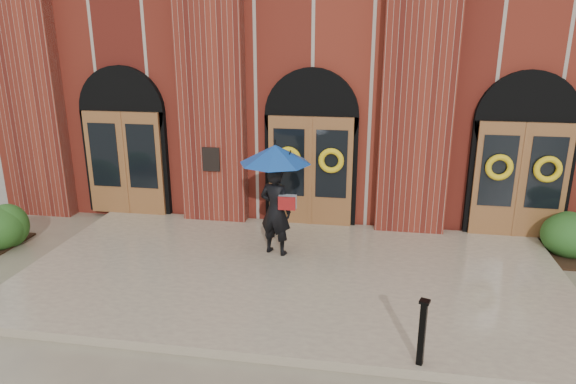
# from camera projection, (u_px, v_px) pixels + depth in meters

# --- Properties ---
(ground) EXTENTS (90.00, 90.00, 0.00)m
(ground) POSITION_uv_depth(u_px,v_px,m) (291.00, 282.00, 9.48)
(ground) COLOR gray
(ground) RESTS_ON ground
(landing) EXTENTS (10.00, 5.30, 0.15)m
(landing) POSITION_uv_depth(u_px,v_px,m) (292.00, 274.00, 9.60)
(landing) COLOR tan
(landing) RESTS_ON ground
(church_building) EXTENTS (16.20, 12.53, 7.00)m
(church_building) POSITION_uv_depth(u_px,v_px,m) (335.00, 62.00, 16.72)
(church_building) COLOR maroon
(church_building) RESTS_ON ground
(man_with_umbrella) EXTENTS (1.75, 1.75, 2.22)m
(man_with_umbrella) POSITION_uv_depth(u_px,v_px,m) (275.00, 179.00, 9.91)
(man_with_umbrella) COLOR black
(man_with_umbrella) RESTS_ON landing
(metal_post) EXTENTS (0.16, 0.16, 0.96)m
(metal_post) POSITION_uv_depth(u_px,v_px,m) (422.00, 331.00, 6.74)
(metal_post) COLOR black
(metal_post) RESTS_ON landing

